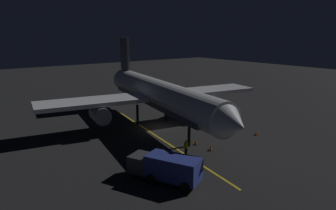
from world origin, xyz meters
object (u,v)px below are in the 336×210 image
Objects in this scene: traffic_cone_near_right at (211,148)px; traffic_cone_under_wing at (256,133)px; catering_truck at (186,108)px; traffic_cone_near_left at (196,143)px; traffic_cone_far at (142,149)px; ground_crew_worker at (186,148)px; baggage_truck at (167,168)px; airliner at (157,94)px.

traffic_cone_under_wing is at bearing -178.14° from traffic_cone_near_right.
catering_truck is 10.59× the size of traffic_cone_near_left.
ground_crew_worker is at bearing 128.25° from traffic_cone_far.
ground_crew_worker is (-4.97, -3.31, -0.36)m from baggage_truck.
traffic_cone_far is at bearing -34.77° from traffic_cone_near_right.
airliner is 10.28m from traffic_cone_far.
traffic_cone_near_left is (-3.07, -1.85, -0.64)m from ground_crew_worker.
airliner is 64.32× the size of traffic_cone_near_right.
catering_truck is 12.87m from traffic_cone_near_left.
ground_crew_worker is 3.22m from traffic_cone_near_right.
traffic_cone_near_right is (-8.09, -2.86, -0.99)m from baggage_truck.
traffic_cone_near_right is at bearing 87.24° from airliner.
ground_crew_worker is at bearing 31.05° from traffic_cone_near_left.
traffic_cone_far is at bearing -105.55° from baggage_truck.
traffic_cone_near_left and traffic_cone_far have the same top height.
ground_crew_worker is at bearing -146.34° from baggage_truck.
catering_truck reaches higher than baggage_truck.
traffic_cone_under_wing is at bearing 166.32° from traffic_cone_near_left.
baggage_truck is 7.44m from traffic_cone_far.
airliner is 9.57m from traffic_cone_near_left.
baggage_truck is 9.60m from traffic_cone_near_left.
traffic_cone_near_right is 1.00× the size of traffic_cone_under_wing.
airliner is at bearing -109.30° from ground_crew_worker.
airliner is 6.08× the size of catering_truck.
traffic_cone_near_left is 8.57m from traffic_cone_under_wing.
traffic_cone_near_right is (7.32, 12.79, -1.00)m from catering_truck.
airliner is 64.32× the size of traffic_cone_far.
catering_truck is 10.59× the size of traffic_cone_under_wing.
ground_crew_worker reaches higher than traffic_cone_near_right.
traffic_cone_near_right and traffic_cone_under_wing have the same top height.
traffic_cone_near_right is at bearing 60.20° from catering_truck.
catering_truck is 10.59× the size of traffic_cone_far.
traffic_cone_far is at bearing -15.45° from traffic_cone_under_wing.
ground_crew_worker reaches higher than traffic_cone_far.
baggage_truck is at bearing 74.45° from traffic_cone_far.
traffic_cone_near_left is at bearing -13.68° from traffic_cone_under_wing.
traffic_cone_near_right is 7.44m from traffic_cone_far.
traffic_cone_near_left is at bearing -88.56° from traffic_cone_near_right.
catering_truck is 15.95m from traffic_cone_far.
catering_truck is (-6.80, -1.92, -3.23)m from airliner.
traffic_cone_near_right is at bearing -160.54° from baggage_truck.
baggage_truck is at bearing 19.46° from traffic_cone_near_right.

